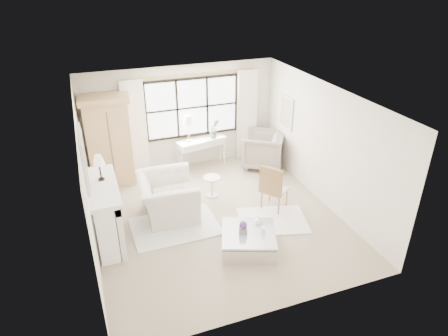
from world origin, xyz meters
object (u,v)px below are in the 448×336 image
(console_table, at_px, (202,153))
(club_armchair, at_px, (167,197))
(coffee_table, at_px, (248,241))
(armoire, at_px, (109,140))

(console_table, height_order, club_armchair, club_armchair)
(console_table, bearing_deg, club_armchair, -137.54)
(console_table, distance_m, coffee_table, 3.67)
(armoire, distance_m, club_armchair, 2.21)
(console_table, bearing_deg, coffee_table, -105.87)
(club_armchair, relative_size, coffee_table, 1.05)
(armoire, relative_size, club_armchair, 1.65)
(coffee_table, bearing_deg, console_table, 107.53)
(armoire, bearing_deg, club_armchair, -59.04)
(coffee_table, bearing_deg, armoire, 141.33)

